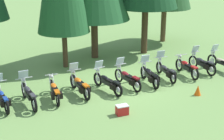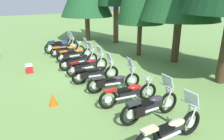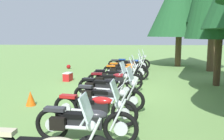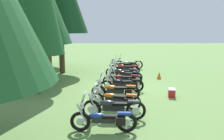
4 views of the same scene
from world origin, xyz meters
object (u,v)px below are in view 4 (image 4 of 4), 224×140
motorcycle_0 (104,119)px  motorcycle_1 (113,107)px  motorcycle_3 (116,90)px  motorcycle_8 (124,68)px  motorcycle_5 (123,79)px  motorcycle_7 (122,72)px  traffic_cone (159,75)px  motorcycle_2 (116,99)px  motorcycle_10 (128,64)px  motorcycle_9 (124,66)px  motorcycle_6 (126,75)px  picnic_cooler (172,93)px  pine_tree_5 (47,1)px  motorcycle_4 (122,84)px

motorcycle_0 → motorcycle_1: (1.04, -0.30, 0.05)m
motorcycle_3 → motorcycle_8: size_ratio=1.04×
motorcycle_1 → motorcycle_5: motorcycle_1 is taller
motorcycle_7 → traffic_cone: (-0.25, -2.49, -0.20)m
motorcycle_2 → motorcycle_3: size_ratio=0.95×
motorcycle_2 → motorcycle_5: size_ratio=0.96×
motorcycle_8 → motorcycle_10: (2.29, -0.52, 0.00)m
motorcycle_10 → motorcycle_9: bearing=73.8°
motorcycle_5 → motorcycle_6: bearing=-100.5°
picnic_cooler → traffic_cone: 4.12m
motorcycle_6 → motorcycle_10: bearing=-82.0°
pine_tree_5 → picnic_cooler: pine_tree_5 is taller
motorcycle_5 → traffic_cone: motorcycle_5 is taller
motorcycle_5 → motorcycle_8: 3.70m
motorcycle_0 → motorcycle_6: (7.04, -1.27, 0.02)m
traffic_cone → picnic_cooler: bearing=176.0°
motorcycle_0 → motorcycle_5: 5.95m
motorcycle_9 → traffic_cone: 3.43m
motorcycle_6 → motorcycle_9: size_ratio=0.96×
motorcycle_5 → motorcycle_6: size_ratio=1.07×
motorcycle_4 → motorcycle_9: 5.94m
motorcycle_10 → motorcycle_6: bearing=86.5°
motorcycle_2 → motorcycle_4: motorcycle_4 is taller
pine_tree_5 → motorcycle_9: bearing=-113.8°
motorcycle_0 → motorcycle_6: 7.16m
motorcycle_9 → traffic_cone: motorcycle_9 is taller
motorcycle_0 → traffic_cone: motorcycle_0 is taller
motorcycle_1 → traffic_cone: bearing=-110.2°
motorcycle_8 → motorcycle_9: size_ratio=1.01×
motorcycle_8 → motorcycle_9: (1.11, -0.10, 0.03)m
motorcycle_4 → motorcycle_7: bearing=-96.2°
motorcycle_4 → motorcycle_9: size_ratio=1.06×
motorcycle_1 → motorcycle_9: 9.68m
motorcycle_0 → traffic_cone: (8.01, -3.63, -0.20)m
motorcycle_6 → motorcycle_5: bearing=93.2°
pine_tree_5 → traffic_cone: size_ratio=18.49×
traffic_cone → motorcycle_1: bearing=154.5°
motorcycle_4 → motorcycle_9: bearing=-97.7°
motorcycle_10 → motorcycle_3: bearing=84.6°
motorcycle_7 → motorcycle_8: 1.30m
motorcycle_1 → motorcycle_2: motorcycle_1 is taller
motorcycle_0 → motorcycle_4: (4.74, -0.92, 0.02)m
motorcycle_4 → motorcycle_7: size_ratio=1.05×
motorcycle_2 → motorcycle_8: motorcycle_8 is taller
motorcycle_8 → motorcycle_2: bearing=96.3°
motorcycle_1 → picnic_cooler: motorcycle_1 is taller
motorcycle_2 → traffic_cone: motorcycle_2 is taller
motorcycle_2 → picnic_cooler: 3.35m
motorcycle_1 → motorcycle_7: (7.22, -0.84, -0.04)m
motorcycle_5 → traffic_cone: size_ratio=4.80×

